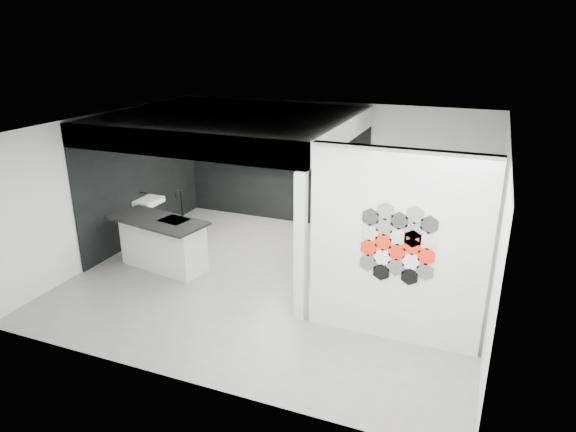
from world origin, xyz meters
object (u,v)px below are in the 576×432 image
(glass_bowl, at_px, (334,169))
(partition_panel, at_px, (396,248))
(glass_vase, at_px, (334,169))
(stockpot, at_px, (235,159))
(wall_basin, at_px, (149,202))
(utensil_cup, at_px, (244,161))
(bottle_dark, at_px, (265,161))
(kettle, at_px, (313,167))
(kitchen_island, at_px, (163,242))

(glass_bowl, bearing_deg, partition_panel, -61.77)
(glass_vase, bearing_deg, glass_bowl, 0.00)
(stockpot, bearing_deg, glass_bowl, 0.00)
(wall_basin, bearing_deg, partition_panel, -18.23)
(stockpot, relative_size, glass_vase, 1.49)
(glass_vase, relative_size, utensil_cup, 1.25)
(wall_basin, xyz_separation_m, glass_bowl, (3.39, 2.07, 0.52))
(wall_basin, bearing_deg, utensil_cup, 59.48)
(glass_bowl, relative_size, glass_vase, 1.19)
(partition_panel, height_order, bottle_dark, partition_panel)
(utensil_cup, bearing_deg, glass_bowl, 0.00)
(partition_panel, xyz_separation_m, kettle, (-2.56, 3.87, -0.01))
(kettle, bearing_deg, partition_panel, -80.76)
(wall_basin, distance_m, glass_vase, 4.01)
(bottle_dark, bearing_deg, kettle, 0.00)
(kettle, bearing_deg, stockpot, 155.71)
(kitchen_island, height_order, glass_vase, kitchen_island)
(stockpot, bearing_deg, glass_vase, 0.00)
(wall_basin, distance_m, bottle_dark, 2.76)
(glass_bowl, relative_size, bottle_dark, 0.90)
(kettle, xyz_separation_m, glass_bowl, (0.49, 0.00, -0.02))
(utensil_cup, bearing_deg, kettle, 0.00)
(partition_panel, bearing_deg, stockpot, 139.28)
(partition_panel, height_order, kettle, partition_panel)
(stockpot, distance_m, glass_vase, 2.41)
(glass_bowl, xyz_separation_m, utensil_cup, (-2.17, 0.00, -0.00))
(wall_basin, bearing_deg, glass_vase, 31.35)
(wall_basin, height_order, kitchen_island, kitchen_island)
(stockpot, bearing_deg, bottle_dark, 0.00)
(stockpot, xyz_separation_m, utensil_cup, (0.24, 0.00, -0.03))
(glass_vase, bearing_deg, bottle_dark, 180.00)
(partition_panel, distance_m, stockpot, 5.92)
(wall_basin, bearing_deg, stockpot, 64.72)
(partition_panel, distance_m, kettle, 4.64)
(wall_basin, relative_size, glass_vase, 4.77)
(partition_panel, height_order, glass_bowl, partition_panel)
(kitchen_island, xyz_separation_m, kettle, (1.85, 3.12, 0.88))
(bottle_dark, bearing_deg, glass_vase, 0.00)
(kettle, distance_m, utensil_cup, 1.69)
(bottle_dark, bearing_deg, glass_bowl, 0.00)
(wall_basin, xyz_separation_m, glass_vase, (3.39, 2.07, 0.53))
(kitchen_island, bearing_deg, partition_panel, 0.64)
(wall_basin, bearing_deg, bottle_dark, 49.80)
(bottle_dark, bearing_deg, partition_panel, -46.10)
(stockpot, distance_m, utensil_cup, 0.24)
(kitchen_island, height_order, kettle, kitchen_island)
(kettle, xyz_separation_m, utensil_cup, (-1.69, 0.00, -0.02))
(kettle, bearing_deg, glass_vase, -24.29)
(wall_basin, bearing_deg, glass_bowl, 31.35)
(bottle_dark, bearing_deg, utensil_cup, 180.00)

